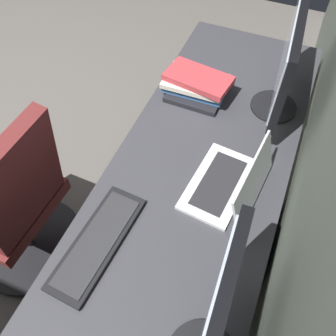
{
  "coord_description": "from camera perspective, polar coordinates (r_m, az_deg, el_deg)",
  "views": [
    {
      "loc": [
        0.94,
        1.9,
        1.86
      ],
      "look_at": [
        0.32,
        1.65,
        0.95
      ],
      "focal_mm": 38.67,
      "sensor_mm": 36.0,
      "label": 1
    }
  ],
  "objects": [
    {
      "name": "office_chair",
      "position": [
        1.74,
        -22.83,
        -6.2
      ],
      "size": [
        0.56,
        0.56,
        0.97
      ],
      "color": "maroon",
      "rests_on": "ground"
    },
    {
      "name": "keyboard_main",
      "position": [
        1.25,
        -11.05,
        -11.41
      ],
      "size": [
        0.43,
        0.17,
        0.02
      ],
      "color": "black",
      "rests_on": "desk"
    },
    {
      "name": "book_stack_near",
      "position": [
        1.66,
        4.54,
        13.01
      ],
      "size": [
        0.23,
        0.3,
        0.1
      ],
      "color": "black",
      "rests_on": "desk"
    },
    {
      "name": "drawer_pedestal",
      "position": [
        1.67,
        3.59,
        -10.89
      ],
      "size": [
        0.4,
        0.51,
        0.69
      ],
      "color": "#38383D",
      "rests_on": "ground"
    },
    {
      "name": "laptop_leftmost",
      "position": [
        1.32,
        10.05,
        -2.36
      ],
      "size": [
        0.36,
        0.28,
        0.19
      ],
      "color": "silver",
      "rests_on": "desk"
    },
    {
      "name": "desk",
      "position": [
        1.36,
        1.97,
        -7.74
      ],
      "size": [
        2.28,
        0.67,
        0.73
      ],
      "color": "#38383D",
      "rests_on": "ground"
    },
    {
      "name": "monitor_primary",
      "position": [
        1.52,
        18.36,
        15.92
      ],
      "size": [
        0.55,
        0.2,
        0.44
      ],
      "color": "black",
      "rests_on": "desk"
    }
  ]
}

